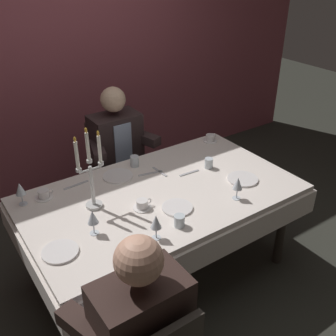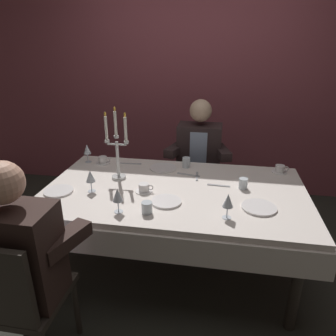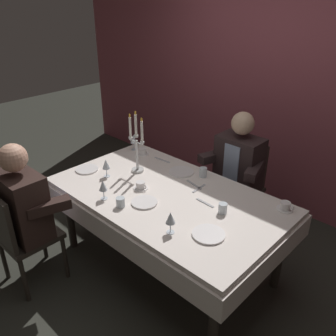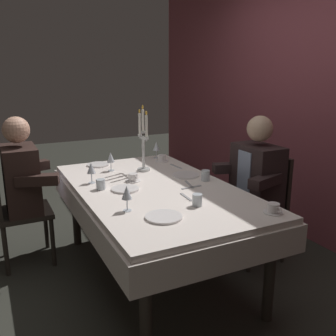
{
  "view_description": "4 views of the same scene",
  "coord_description": "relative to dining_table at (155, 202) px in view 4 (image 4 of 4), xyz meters",
  "views": [
    {
      "loc": [
        -1.27,
        -1.94,
        2.25
      ],
      "look_at": [
        0.1,
        0.06,
        0.87
      ],
      "focal_mm": 42.36,
      "sensor_mm": 36.0,
      "label": 1
    },
    {
      "loc": [
        0.3,
        -2.07,
        1.76
      ],
      "look_at": [
        -0.06,
        0.06,
        0.87
      ],
      "focal_mm": 33.71,
      "sensor_mm": 36.0,
      "label": 2
    },
    {
      "loc": [
        1.73,
        -1.8,
        2.24
      ],
      "look_at": [
        -0.08,
        0.1,
        0.9
      ],
      "focal_mm": 38.39,
      "sensor_mm": 36.0,
      "label": 3
    },
    {
      "loc": [
        2.48,
        -1.1,
        1.61
      ],
      "look_at": [
        0.07,
        0.08,
        0.89
      ],
      "focal_mm": 40.37,
      "sensor_mm": 36.0,
      "label": 4
    }
  ],
  "objects": [
    {
      "name": "dining_table",
      "position": [
        0.0,
        0.0,
        0.0
      ],
      "size": [
        1.94,
        1.14,
        0.74
      ],
      "color": "white",
      "rests_on": "ground_plane"
    },
    {
      "name": "dinner_plate_2",
      "position": [
        -0.02,
        -0.22,
        0.13
      ],
      "size": [
        0.2,
        0.2,
        0.01
      ],
      "primitive_type": "cylinder",
      "color": "white",
      "rests_on": "dining_table"
    },
    {
      "name": "wine_glass_0",
      "position": [
        -0.3,
        -0.4,
        0.24
      ],
      "size": [
        0.07,
        0.07,
        0.16
      ],
      "color": "silver",
      "rests_on": "dining_table"
    },
    {
      "name": "ground_plane",
      "position": [
        0.0,
        0.0,
        -0.62
      ],
      "size": [
        12.0,
        12.0,
        0.0
      ],
      "primitive_type": "plane",
      "color": "#2F3029"
    },
    {
      "name": "knife_2",
      "position": [
        -0.46,
        0.42,
        0.12
      ],
      "size": [
        0.19,
        0.03,
        0.01
      ],
      "primitive_type": "cube",
      "rotation": [
        0.0,
        0.0,
        0.07
      ],
      "color": "#B7B7BC",
      "rests_on": "dining_table"
    },
    {
      "name": "water_tumbler_2",
      "position": [
        -0.12,
        -0.38,
        0.16
      ],
      "size": [
        0.07,
        0.07,
        0.08
      ],
      "primitive_type": "cylinder",
      "color": "silver",
      "rests_on": "dining_table"
    },
    {
      "name": "seated_diner_0",
      "position": [
        -0.69,
        -0.89,
        0.11
      ],
      "size": [
        0.63,
        0.48,
        1.24
      ],
      "color": "#2E2822",
      "rests_on": "ground_plane"
    },
    {
      "name": "dinner_plate_0",
      "position": [
        0.58,
        -0.2,
        0.13
      ],
      "size": [
        0.23,
        0.23,
        0.01
      ],
      "primitive_type": "cylinder",
      "color": "white",
      "rests_on": "dining_table"
    },
    {
      "name": "dinner_plate_1",
      "position": [
        -0.15,
        0.35,
        0.13
      ],
      "size": [
        0.22,
        0.22,
        0.01
      ],
      "primitive_type": "cylinder",
      "color": "white",
      "rests_on": "dining_table"
    },
    {
      "name": "back_wall",
      "position": [
        0.0,
        1.66,
        0.73
      ],
      "size": [
        6.0,
        0.12,
        2.7
      ],
      "primitive_type": "cube",
      "color": "#91444E",
      "rests_on": "ground_plane"
    },
    {
      "name": "water_tumbler_0",
      "position": [
        0.03,
        0.43,
        0.16
      ],
      "size": [
        0.07,
        0.07,
        0.09
      ],
      "primitive_type": "cylinder",
      "color": "silver",
      "rests_on": "dining_table"
    },
    {
      "name": "dinner_plate_3",
      "position": [
        -0.81,
        -0.2,
        0.13
      ],
      "size": [
        0.21,
        0.21,
        0.01
      ],
      "primitive_type": "cylinder",
      "color": "white",
      "rests_on": "dining_table"
    },
    {
      "name": "coffee_cup_1",
      "position": [
        0.81,
        0.44,
        0.15
      ],
      "size": [
        0.13,
        0.12,
        0.06
      ],
      "color": "white",
      "rests_on": "dining_table"
    },
    {
      "name": "seated_diner_1",
      "position": [
        0.11,
        0.89,
        0.11
      ],
      "size": [
        0.63,
        0.48,
        1.24
      ],
      "color": "#2E2822",
      "rests_on": "ground_plane"
    },
    {
      "name": "spoon_0",
      "position": [
        0.14,
        0.24,
        0.12
      ],
      "size": [
        0.03,
        0.17,
        0.01
      ],
      "primitive_type": "cube",
      "rotation": [
        0.0,
        0.0,
        1.63
      ],
      "color": "#B7B7BC",
      "rests_on": "dining_table"
    },
    {
      "name": "coffee_cup_0",
      "position": [
        -0.21,
        -0.09,
        0.15
      ],
      "size": [
        0.13,
        0.12,
        0.06
      ],
      "color": "white",
      "rests_on": "dining_table"
    },
    {
      "name": "spoon_1",
      "position": [
        0.32,
        0.1,
        0.12
      ],
      "size": [
        0.17,
        0.03,
        0.01
      ],
      "primitive_type": "cube",
      "rotation": [
        0.0,
        0.0,
        -0.06
      ],
      "color": "#B7B7BC",
      "rests_on": "dining_table"
    },
    {
      "name": "knife_3",
      "position": [
        0.07,
        0.26,
        0.12
      ],
      "size": [
        0.19,
        0.06,
        0.01
      ],
      "primitive_type": "cube",
      "rotation": [
        0.0,
        0.0,
        -0.21
      ],
      "color": "#B7B7BC",
      "rests_on": "dining_table"
    },
    {
      "name": "candelabra",
      "position": [
        -0.46,
        0.1,
        0.35
      ],
      "size": [
        0.19,
        0.11,
        0.57
      ],
      "color": "silver",
      "rests_on": "dining_table"
    },
    {
      "name": "wine_glass_2",
      "position": [
        -0.84,
        0.4,
        0.23
      ],
      "size": [
        0.07,
        0.07,
        0.16
      ],
      "color": "silver",
      "rests_on": "dining_table"
    },
    {
      "name": "wine_glass_1",
      "position": [
        0.38,
        -0.36,
        0.23
      ],
      "size": [
        0.07,
        0.07,
        0.16
      ],
      "color": "silver",
      "rests_on": "dining_table"
    },
    {
      "name": "water_tumbler_1",
      "position": [
        0.49,
        0.08,
        0.16
      ],
      "size": [
        0.06,
        0.06,
        0.08
      ],
      "primitive_type": "cylinder",
      "color": "silver",
      "rests_on": "dining_table"
    },
    {
      "name": "coffee_cup_2",
      "position": [
        -0.7,
        0.39,
        0.15
      ],
      "size": [
        0.13,
        0.12,
        0.06
      ],
      "color": "white",
      "rests_on": "dining_table"
    },
    {
      "name": "wine_glass_3",
      "position": [
        -0.58,
        -0.15,
        0.24
      ],
      "size": [
        0.07,
        0.07,
        0.16
      ],
      "color": "silver",
      "rests_on": "dining_table"
    }
  ]
}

